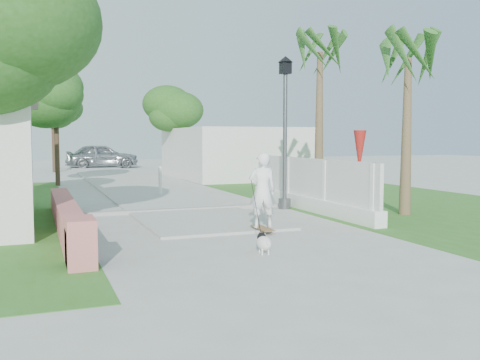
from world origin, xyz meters
name	(u,v)px	position (x,y,z in m)	size (l,w,h in m)	color
ground	(273,254)	(0.00, 0.00, 0.00)	(90.00, 90.00, 0.00)	#B7B7B2
path_strip	(115,177)	(0.00, 20.00, 0.03)	(3.20, 36.00, 0.06)	#B7B7B2
curb	(185,210)	(0.00, 6.00, 0.05)	(6.50, 0.25, 0.10)	#999993
grass_right	(356,195)	(7.00, 8.00, 0.01)	(8.00, 20.00, 0.01)	#376720
pink_wall	(68,219)	(-3.30, 3.55, 0.31)	(0.45, 8.20, 0.80)	#D66D6F
lattice_fence	(308,191)	(3.40, 5.00, 0.54)	(0.35, 7.00, 1.50)	white
building_right	(234,153)	(6.00, 18.00, 1.30)	(6.00, 8.00, 2.60)	silver
street_lamp	(285,126)	(2.90, 5.50, 2.43)	(0.44, 0.44, 4.44)	#59595E
bollard	(160,180)	(0.20, 10.00, 0.58)	(0.14, 0.14, 1.09)	white
patio_umbrella	(360,152)	(4.80, 4.50, 1.69)	(0.36, 0.36, 2.30)	#59595E
tree_left_near	(2,49)	(-4.48, 2.98, 3.82)	(3.60, 3.60, 5.28)	#4C3826
tree_path_left	(56,98)	(-2.98, 15.98, 3.82)	(3.40, 3.40, 5.23)	#4C3826
tree_path_right	(174,112)	(3.22, 19.98, 3.49)	(3.00, 3.00, 4.79)	#4C3826
tree_path_far	(53,110)	(-2.78, 25.98, 3.82)	(3.20, 3.20, 5.17)	#4C3826
palm_far	(320,62)	(4.60, 6.50, 4.48)	(1.80, 1.80, 5.30)	brown
palm_near	(408,67)	(5.40, 3.20, 3.95)	(1.80, 1.80, 4.70)	brown
skateboarder	(257,202)	(0.30, 1.44, 0.77)	(1.18, 2.28, 1.76)	olive
dog	(264,242)	(-0.15, 0.09, 0.20)	(0.30, 0.54, 0.37)	white
parked_car	(102,156)	(0.53, 29.82, 0.84)	(1.99, 4.95, 1.69)	#B5B7BD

